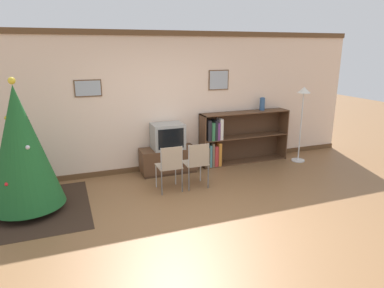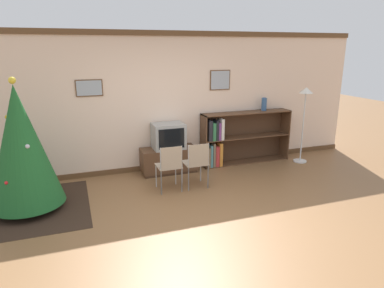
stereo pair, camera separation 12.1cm
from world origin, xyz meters
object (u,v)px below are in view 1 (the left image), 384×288
Objects in this scene: tv_console at (168,160)px; vase at (262,104)px; folding_chair_left at (170,165)px; television at (168,136)px; standing_lamp at (303,105)px; folding_chair_right at (197,162)px; bookshelf at (230,139)px; christmas_tree at (21,148)px.

tv_console is 2.37m from vase.
folding_chair_left is (-0.24, -0.92, 0.22)m from tv_console.
standing_lamp is at bearing -6.59° from television.
folding_chair_right is at bearing -75.38° from tv_console.
bookshelf is at bearing 2.90° from tv_console.
folding_chair_left is at bearing -104.65° from television.
folding_chair_left is 2.72m from vase.
standing_lamp is at bearing 10.80° from folding_chair_left.
tv_console is 3.96× the size of vase.
vase is (2.40, 1.03, 0.76)m from folding_chair_left.
television is 0.99m from folding_chair_right.
tv_console is 0.55× the size of bookshelf.
television is (-0.00, -0.00, 0.49)m from tv_console.
folding_chair_left is 0.42× the size of bookshelf.
bookshelf reaches higher than television.
tv_console is 0.98m from folding_chair_left.
christmas_tree is 1.24× the size of standing_lamp.
folding_chair_right is 2.79m from standing_lamp.
christmas_tree reaches higher than vase.
tv_console is at bearing 75.38° from folding_chair_left.
television is 2.21m from vase.
folding_chair_left is at bearing -1.78° from christmas_tree.
vase is at bearing 11.80° from christmas_tree.
bookshelf is at bearing -177.19° from vase.
vase is at bearing 28.36° from folding_chair_right.
christmas_tree is 4.72m from vase.
tv_console is 0.49m from television.
bookshelf is at bearing 164.65° from standing_lamp.
folding_chair_left reaches higher than tv_console.
bookshelf reaches higher than folding_chair_right.
standing_lamp reaches higher than bookshelf.
television is 0.74× the size of folding_chair_left.
vase is at bearing 2.87° from tv_console.
tv_console is 1.42m from bookshelf.
television is 1.41m from bookshelf.
christmas_tree is at bearing -168.20° from vase.
tv_console is 0.68× the size of standing_lamp.
christmas_tree is at bearing 178.54° from folding_chair_right.
television is 0.74× the size of folding_chair_right.
standing_lamp is at bearing -15.35° from bookshelf.
tv_console is at bearing 90.00° from television.
folding_chair_left and folding_chair_right have the same top height.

